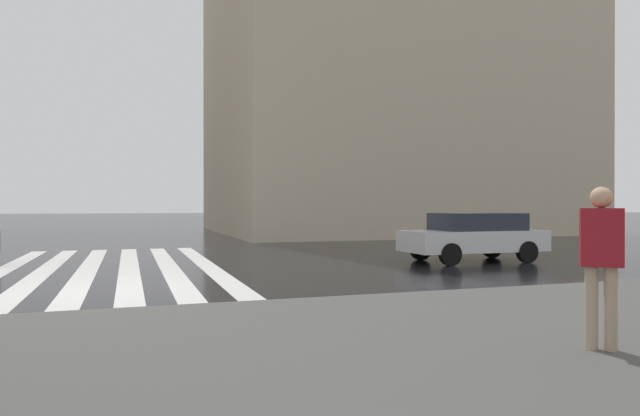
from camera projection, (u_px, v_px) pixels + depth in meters
name	position (u px, v px, depth m)	size (l,w,h in m)	color
ground_plane	(104.00, 290.00, 11.00)	(220.00, 220.00, 0.00)	black
zebra_crossing	(109.00, 268.00, 14.78)	(13.00, 5.50, 0.01)	silver
haussmann_block_corner	(382.00, 38.00, 35.75)	(16.84, 20.05, 24.77)	beige
car_white	(474.00, 236.00, 16.56)	(1.85, 4.10, 1.41)	silver
pedestrian_in_red_jacket	(601.00, 254.00, 5.85)	(0.44, 0.46, 1.68)	maroon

